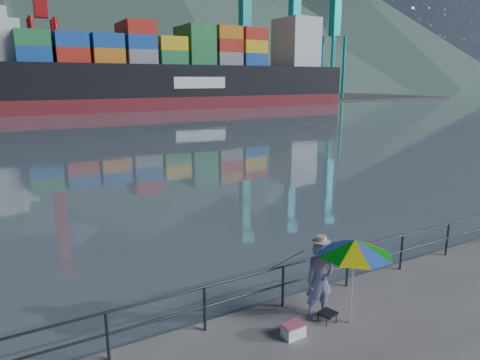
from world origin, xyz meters
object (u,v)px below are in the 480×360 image
at_px(fisherman, 320,280).
at_px(beach_umbrella, 355,247).
at_px(container_ship, 196,75).
at_px(cooler_bag, 293,331).

height_order(fisherman, beach_umbrella, beach_umbrella).
bearing_deg(beach_umbrella, fisherman, 127.58).
xyz_separation_m(beach_umbrella, container_ship, (28.07, 71.25, 4.02)).
relative_size(beach_umbrella, cooler_bag, 4.69).
bearing_deg(container_ship, beach_umbrella, -111.50).
xyz_separation_m(beach_umbrella, cooler_bag, (-1.38, 0.20, -1.64)).
bearing_deg(fisherman, container_ship, 81.17).
height_order(fisherman, cooler_bag, fisherman).
bearing_deg(cooler_bag, beach_umbrella, -9.31).
bearing_deg(container_ship, cooler_bag, -112.52).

